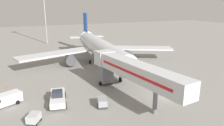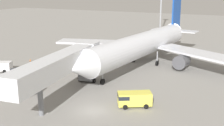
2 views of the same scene
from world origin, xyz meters
The scene contains 7 objects.
ground_plane centered at (0.00, 0.00, 0.00)m, with size 300.00×300.00×0.00m, color gray.
airplane_at_gate centered at (-2.44, 26.21, 4.49)m, with size 45.06×48.51×13.39m.
jet_bridge centered at (-6.26, 2.20, 5.32)m, with size 6.12×23.38×7.05m.
pushback_tug centered at (-18.32, 5.36, 1.12)m, with size 3.70×7.07×2.42m.
service_van_mid_center centered at (4.30, 3.88, 1.18)m, with size 5.09×4.20×2.05m.
baggage_cart_near_right centered at (-11.93, 1.28, 0.80)m, with size 2.00×2.70×1.44m.
safety_cone_bravo centered at (-26.47, 17.52, 0.27)m, with size 0.36×0.36×0.55m.
Camera 2 is at (18.80, -32.36, 16.45)m, focal length 47.40 mm.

